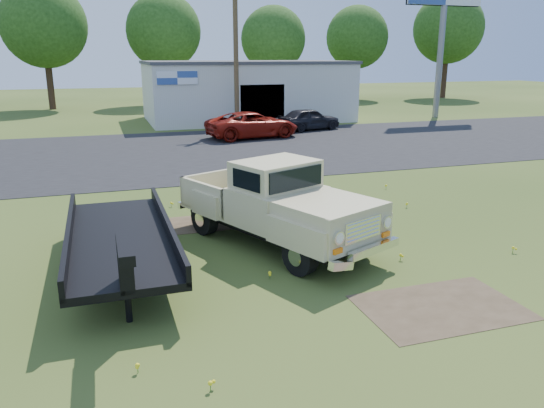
{
  "coord_description": "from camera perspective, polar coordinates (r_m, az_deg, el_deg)",
  "views": [
    {
      "loc": [
        -4.34,
        -10.62,
        4.58
      ],
      "look_at": [
        -0.54,
        1.0,
        1.13
      ],
      "focal_mm": 35.0,
      "sensor_mm": 36.0,
      "label": 1
    }
  ],
  "objects": [
    {
      "name": "treeline_d",
      "position": [
        51.55,
        -11.57,
        17.75
      ],
      "size": [
        6.72,
        6.72,
        10.0
      ],
      "color": "#352218",
      "rests_on": "ground"
    },
    {
      "name": "treeline_f",
      "position": [
        58.42,
        9.13,
        17.28
      ],
      "size": [
        6.4,
        6.4,
        9.52
      ],
      "color": "#352218",
      "rests_on": "ground"
    },
    {
      "name": "commercial_building",
      "position": [
        39.08,
        -2.78,
        12.13
      ],
      "size": [
        14.2,
        8.2,
        4.15
      ],
      "color": "silver",
      "rests_on": "ground"
    },
    {
      "name": "treeline_e",
      "position": [
        52.26,
        0.14,
        17.32
      ],
      "size": [
        6.08,
        6.08,
        9.04
      ],
      "color": "#352218",
      "rests_on": "ground"
    },
    {
      "name": "dirt_patch_b",
      "position": [
        15.03,
        -8.28,
        -2.14
      ],
      "size": [
        2.2,
        1.6,
        0.01
      ],
      "primitive_type": "cube",
      "color": "#443724",
      "rests_on": "ground"
    },
    {
      "name": "vintage_pickup_truck",
      "position": [
        13.03,
        0.39,
        0.12
      ],
      "size": [
        4.43,
        6.3,
        2.13
      ],
      "primitive_type": null,
      "rotation": [
        0.0,
        0.0,
        0.41
      ],
      "color": "#C7B585",
      "rests_on": "ground"
    },
    {
      "name": "treeline_g",
      "position": [
        62.37,
        18.45,
        17.47
      ],
      "size": [
        7.36,
        7.36,
        10.95
      ],
      "color": "#352218",
      "rests_on": "ground"
    },
    {
      "name": "ground",
      "position": [
        12.35,
        3.86,
        -6.03
      ],
      "size": [
        140.0,
        140.0,
        0.0
      ],
      "primitive_type": "plane",
      "color": "#2E4415",
      "rests_on": "ground"
    },
    {
      "name": "dirt_patch_a",
      "position": [
        10.64,
        17.72,
        -10.55
      ],
      "size": [
        3.0,
        2.0,
        0.01
      ],
      "primitive_type": "cube",
      "color": "#443724",
      "rests_on": "ground"
    },
    {
      "name": "dark_sedan",
      "position": [
        33.59,
        3.99,
        9.09
      ],
      "size": [
        4.29,
        2.51,
        1.37
      ],
      "primitive_type": "imported",
      "rotation": [
        0.0,
        0.0,
        1.81
      ],
      "color": "black",
      "rests_on": "ground"
    },
    {
      "name": "utility_pole_mid",
      "position": [
        33.67,
        -3.9,
        15.78
      ],
      "size": [
        1.6,
        0.3,
        9.0
      ],
      "color": "#4A3822",
      "rests_on": "ground"
    },
    {
      "name": "red_pickup",
      "position": [
        30.37,
        -2.1,
        8.49
      ],
      "size": [
        5.58,
        3.24,
        1.46
      ],
      "primitive_type": "imported",
      "rotation": [
        0.0,
        0.0,
        1.73
      ],
      "color": "maroon",
      "rests_on": "ground"
    },
    {
      "name": "treeline_c",
      "position": [
        50.31,
        -23.35,
        17.25
      ],
      "size": [
        7.04,
        7.04,
        10.47
      ],
      "color": "#352218",
      "rests_on": "ground"
    },
    {
      "name": "asphalt_lot",
      "position": [
        26.38,
        -8.39,
        5.61
      ],
      "size": [
        90.0,
        14.0,
        0.02
      ],
      "primitive_type": "cube",
      "color": "black",
      "rests_on": "ground"
    },
    {
      "name": "flatbed_trailer",
      "position": [
        11.91,
        -16.09,
        -3.0
      ],
      "size": [
        2.14,
        6.41,
        1.75
      ],
      "primitive_type": null,
      "rotation": [
        0.0,
        0.0,
        0.0
      ],
      "color": "black",
      "rests_on": "ground"
    }
  ]
}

